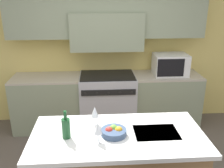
{
  "coord_description": "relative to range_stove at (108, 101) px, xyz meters",
  "views": [
    {
      "loc": [
        -0.19,
        -2.1,
        2.22
      ],
      "look_at": [
        0.01,
        0.82,
        1.17
      ],
      "focal_mm": 40.0,
      "sensor_mm": 36.0,
      "label": 1
    }
  ],
  "objects": [
    {
      "name": "fruit_bowl",
      "position": [
        -0.03,
        -1.83,
        0.48
      ],
      "size": [
        0.25,
        0.25,
        0.09
      ],
      "color": "#384C6B",
      "rests_on": "kitchen_island"
    },
    {
      "name": "microwave",
      "position": [
        1.06,
        0.02,
        0.63
      ],
      "size": [
        0.56,
        0.41,
        0.35
      ],
      "color": "silver",
      "rests_on": "back_counter"
    },
    {
      "name": "wine_glass_far",
      "position": [
        -0.21,
        -1.61,
        0.58
      ],
      "size": [
        0.08,
        0.08,
        0.21
      ],
      "color": "white",
      "rests_on": "kitchen_island"
    },
    {
      "name": "wine_glass_near",
      "position": [
        -0.18,
        -1.95,
        0.58
      ],
      "size": [
        0.08,
        0.08,
        0.21
      ],
      "color": "white",
      "rests_on": "kitchen_island"
    },
    {
      "name": "back_counter",
      "position": [
        -0.0,
        0.02,
        -0.01
      ],
      "size": [
        3.17,
        0.62,
        0.93
      ],
      "color": "gray",
      "rests_on": "ground_plane"
    },
    {
      "name": "back_cabinetry",
      "position": [
        0.0,
        0.27,
        1.11
      ],
      "size": [
        10.0,
        0.46,
        2.7
      ],
      "color": "#DBC166",
      "rests_on": "ground_plane"
    },
    {
      "name": "wine_bottle",
      "position": [
        -0.49,
        -1.85,
        0.55
      ],
      "size": [
        0.08,
        0.08,
        0.28
      ],
      "color": "#194723",
      "rests_on": "kitchen_island"
    },
    {
      "name": "range_stove",
      "position": [
        0.0,
        0.0,
        0.0
      ],
      "size": [
        0.93,
        0.7,
        0.95
      ],
      "color": "#B7B7BC",
      "rests_on": "ground_plane"
    }
  ]
}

